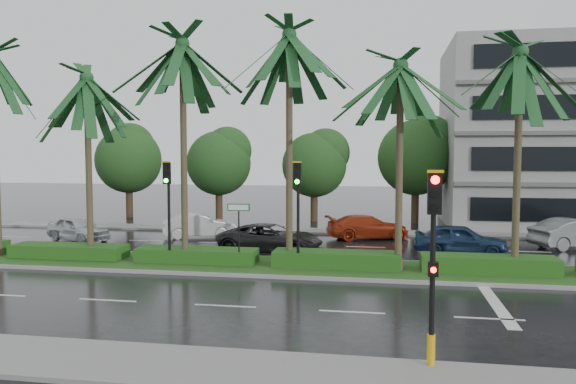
% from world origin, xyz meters
% --- Properties ---
extents(ground, '(120.00, 120.00, 0.00)m').
position_xyz_m(ground, '(0.00, 0.00, 0.00)').
color(ground, black).
rests_on(ground, ground).
extents(near_sidewalk, '(40.00, 2.40, 0.12)m').
position_xyz_m(near_sidewalk, '(0.00, -10.20, 0.06)').
color(near_sidewalk, slate).
rests_on(near_sidewalk, ground).
extents(far_sidewalk, '(40.00, 2.00, 0.12)m').
position_xyz_m(far_sidewalk, '(0.00, 12.00, 0.06)').
color(far_sidewalk, slate).
rests_on(far_sidewalk, ground).
extents(median, '(36.00, 4.00, 0.15)m').
position_xyz_m(median, '(0.00, 1.00, 0.08)').
color(median, gray).
rests_on(median, ground).
extents(hedge, '(35.20, 1.40, 0.60)m').
position_xyz_m(hedge, '(0.00, 1.00, 0.45)').
color(hedge, '#184814').
rests_on(hedge, median).
extents(lane_markings, '(34.00, 13.06, 0.01)m').
position_xyz_m(lane_markings, '(3.04, -0.43, 0.01)').
color(lane_markings, silver).
rests_on(lane_markings, ground).
extents(palm_row, '(26.30, 4.20, 10.36)m').
position_xyz_m(palm_row, '(-1.25, 1.02, 8.23)').
color(palm_row, '#3F3624').
rests_on(palm_row, median).
extents(signal_near, '(0.34, 0.45, 4.36)m').
position_xyz_m(signal_near, '(6.00, -9.39, 2.50)').
color(signal_near, black).
rests_on(signal_near, near_sidewalk).
extents(signal_median_left, '(0.34, 0.42, 4.36)m').
position_xyz_m(signal_median_left, '(-4.00, 0.30, 3.00)').
color(signal_median_left, black).
rests_on(signal_median_left, median).
extents(signal_median_right, '(0.34, 0.42, 4.36)m').
position_xyz_m(signal_median_right, '(1.50, 0.30, 3.00)').
color(signal_median_right, black).
rests_on(signal_median_right, median).
extents(street_sign, '(0.95, 0.09, 2.60)m').
position_xyz_m(street_sign, '(-1.00, 0.48, 2.12)').
color(street_sign, black).
rests_on(street_sign, median).
extents(bg_trees, '(32.92, 5.17, 7.47)m').
position_xyz_m(bg_trees, '(0.47, 17.59, 4.54)').
color(bg_trees, '#322516').
rests_on(bg_trees, ground).
extents(building, '(16.00, 10.00, 12.00)m').
position_xyz_m(building, '(17.00, 18.00, 6.00)').
color(building, gray).
rests_on(building, ground).
extents(car_silver, '(3.14, 4.32, 1.37)m').
position_xyz_m(car_silver, '(-11.64, 6.29, 0.68)').
color(car_silver, silver).
rests_on(car_silver, ground).
extents(car_white, '(2.87, 4.40, 1.37)m').
position_xyz_m(car_white, '(-5.50, 8.73, 0.68)').
color(car_white, silver).
rests_on(car_white, ground).
extents(car_darkgrey, '(2.77, 5.23, 1.40)m').
position_xyz_m(car_darkgrey, '(-0.50, 4.62, 0.70)').
color(car_darkgrey, black).
rests_on(car_darkgrey, ground).
extents(car_red, '(3.24, 4.99, 1.35)m').
position_xyz_m(car_red, '(4.00, 9.86, 0.67)').
color(car_red, '#992910').
rests_on(car_red, ground).
extents(car_blue, '(2.10, 4.43, 1.46)m').
position_xyz_m(car_blue, '(8.50, 5.60, 0.73)').
color(car_blue, navy).
rests_on(car_blue, ground).
extents(car_grey, '(3.41, 4.87, 1.52)m').
position_xyz_m(car_grey, '(14.51, 8.45, 0.76)').
color(car_grey, '#5B5F60').
rests_on(car_grey, ground).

